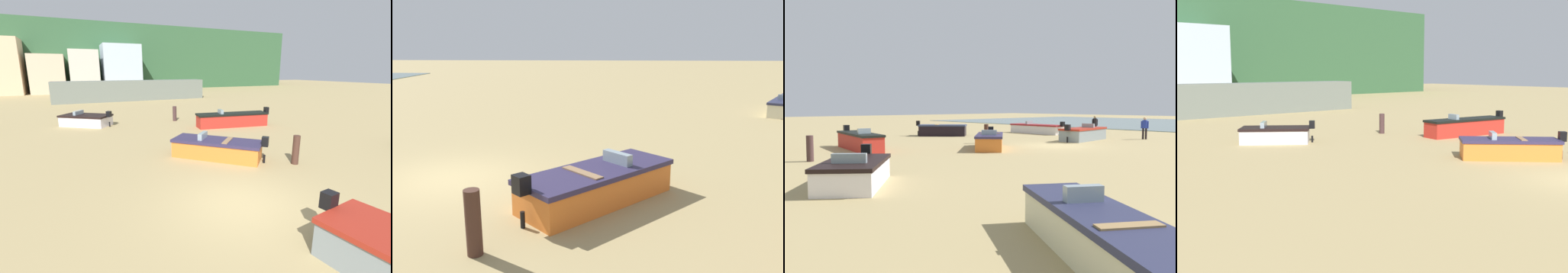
# 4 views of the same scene
# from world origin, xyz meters

# --- Properties ---
(ground_plane) EXTENTS (160.00, 160.00, 0.00)m
(ground_plane) POSITION_xyz_m (0.00, 0.00, 0.00)
(ground_plane) COLOR tan
(headland_hill) EXTENTS (90.00, 32.00, 12.80)m
(headland_hill) POSITION_xyz_m (0.00, 66.00, 6.40)
(headland_hill) COLOR #305735
(headland_hill) RESTS_ON ground
(harbor_pier) EXTENTS (19.28, 2.40, 2.58)m
(harbor_pier) POSITION_xyz_m (2.96, 30.00, 1.29)
(harbor_pier) COLOR slate
(harbor_pier) RESTS_ON ground
(townhouse_centre_left) EXTENTS (5.70, 5.81, 8.85)m
(townhouse_centre_left) POSITION_xyz_m (-14.15, 46.90, 4.43)
(townhouse_centre_left) COLOR #D3B28C
(townhouse_centre_left) RESTS_ON ground
(townhouse_centre) EXTENTS (5.29, 6.69, 6.43)m
(townhouse_centre) POSITION_xyz_m (-7.77, 47.35, 3.21)
(townhouse_centre) COLOR #CBB194
(townhouse_centre) RESTS_ON ground
(townhouse_right) EXTENTS (4.78, 6.13, 7.29)m
(townhouse_right) POSITION_xyz_m (-2.04, 47.07, 3.65)
(townhouse_right) COLOR beige
(townhouse_right) RESTS_ON ground
(townhouse_far_right) EXTENTS (6.66, 6.89, 8.43)m
(townhouse_far_right) POSITION_xyz_m (4.46, 47.45, 4.22)
(townhouse_far_right) COLOR #B0C0D0
(townhouse_far_right) RESTS_ON ground
(boat_white_0) EXTENTS (3.76, 3.42, 1.11)m
(boat_white_0) POSITION_xyz_m (-3.58, 14.58, 0.41)
(boat_white_0) COLOR white
(boat_white_0) RESTS_ON ground
(boat_orange_4) EXTENTS (3.87, 3.87, 1.16)m
(boat_orange_4) POSITION_xyz_m (1.48, 4.27, 0.43)
(boat_orange_4) COLOR orange
(boat_orange_4) RESTS_ON ground
(boat_red_5) EXTENTS (5.45, 1.95, 1.28)m
(boat_red_5) POSITION_xyz_m (5.89, 10.05, 0.49)
(boat_red_5) COLOR red
(boat_red_5) RESTS_ON ground
(mooring_post_near_water) EXTENTS (0.30, 0.30, 1.15)m
(mooring_post_near_water) POSITION_xyz_m (2.87, 13.73, 0.57)
(mooring_post_near_water) COLOR #412B2B
(mooring_post_near_water) RESTS_ON ground
(mooring_post_mid_beach) EXTENTS (0.29, 0.29, 1.25)m
(mooring_post_mid_beach) POSITION_xyz_m (4.10, 2.13, 0.62)
(mooring_post_mid_beach) COLOR #472C22
(mooring_post_mid_beach) RESTS_ON ground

